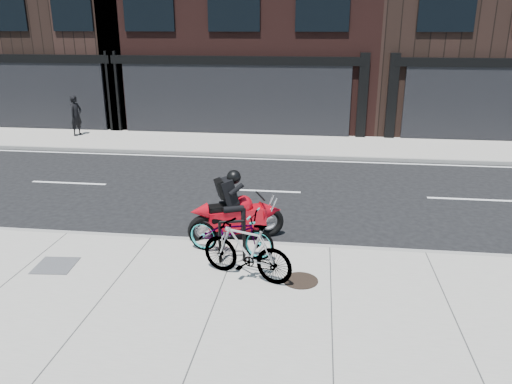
# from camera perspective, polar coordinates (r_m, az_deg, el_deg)

# --- Properties ---
(ground) EXTENTS (120.00, 120.00, 0.00)m
(ground) POSITION_cam_1_polar(r_m,az_deg,el_deg) (12.92, -0.60, -2.67)
(ground) COLOR black
(ground) RESTS_ON ground
(sidewalk_near) EXTENTS (60.00, 6.00, 0.13)m
(sidewalk_near) POSITION_cam_1_polar(r_m,az_deg,el_deg) (8.49, -5.41, -14.49)
(sidewalk_near) COLOR gray
(sidewalk_near) RESTS_ON ground
(sidewalk_far) EXTENTS (60.00, 3.50, 0.13)m
(sidewalk_far) POSITION_cam_1_polar(r_m,az_deg,el_deg) (20.28, 2.43, 5.42)
(sidewalk_far) COLOR gray
(sidewalk_far) RESTS_ON ground
(bike_rack) EXTENTS (0.52, 0.19, 0.90)m
(bike_rack) POSITION_cam_1_polar(r_m,az_deg,el_deg) (9.98, -2.76, -5.22)
(bike_rack) COLOR black
(bike_rack) RESTS_ON sidewalk_near
(bicycle_front) EXTENTS (2.00, 1.08, 1.00)m
(bicycle_front) POSITION_cam_1_polar(r_m,az_deg,el_deg) (10.31, -2.92, -4.60)
(bicycle_front) COLOR gray
(bicycle_front) RESTS_ON sidewalk_near
(bicycle_rear) EXTENTS (1.93, 1.13, 1.12)m
(bicycle_rear) POSITION_cam_1_polar(r_m,az_deg,el_deg) (9.37, -1.08, -6.66)
(bicycle_rear) COLOR gray
(bicycle_rear) RESTS_ON sidewalk_near
(motorcycle) EXTENTS (2.12, 1.19, 1.68)m
(motorcycle) POSITION_cam_1_polar(r_m,az_deg,el_deg) (11.24, -1.75, -2.28)
(motorcycle) COLOR black
(motorcycle) RESTS_ON ground
(pedestrian) EXTENTS (0.55, 0.71, 1.71)m
(pedestrian) POSITION_cam_1_polar(r_m,az_deg,el_deg) (22.91, -19.87, 8.23)
(pedestrian) COLOR black
(pedestrian) RESTS_ON sidewalk_far
(manhole_cover) EXTENTS (0.67, 0.67, 0.02)m
(manhole_cover) POSITION_cam_1_polar(r_m,az_deg,el_deg) (9.52, 5.11, -10.04)
(manhole_cover) COLOR black
(manhole_cover) RESTS_ON sidewalk_near
(utility_grate) EXTENTS (0.81, 0.81, 0.02)m
(utility_grate) POSITION_cam_1_polar(r_m,az_deg,el_deg) (10.79, -21.95, -7.79)
(utility_grate) COLOR #545457
(utility_grate) RESTS_ON sidewalk_near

